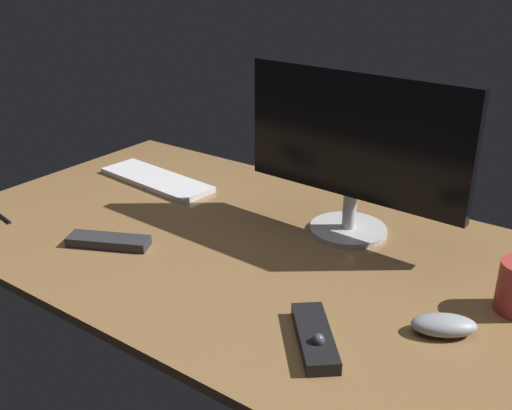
{
  "coord_description": "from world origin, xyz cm",
  "views": [
    {
      "loc": [
        74.99,
        -96.47,
        64.22
      ],
      "look_at": [
        0.2,
        7.25,
        8.0
      ],
      "focal_mm": 41.91,
      "sensor_mm": 36.0,
      "label": 1
    }
  ],
  "objects_px": {
    "computer_mouse": "(444,325)",
    "tv_remote": "(109,241)",
    "monitor": "(354,147)",
    "media_remote": "(315,337)",
    "keyboard": "(156,180)"
  },
  "relations": [
    {
      "from": "tv_remote",
      "to": "keyboard",
      "type": "bearing_deg",
      "value": 93.1
    },
    {
      "from": "keyboard",
      "to": "media_remote",
      "type": "relative_size",
      "value": 2.1
    },
    {
      "from": "monitor",
      "to": "media_remote",
      "type": "height_order",
      "value": "monitor"
    },
    {
      "from": "keyboard",
      "to": "tv_remote",
      "type": "relative_size",
      "value": 1.95
    },
    {
      "from": "media_remote",
      "to": "tv_remote",
      "type": "distance_m",
      "value": 0.56
    },
    {
      "from": "monitor",
      "to": "computer_mouse",
      "type": "relative_size",
      "value": 4.76
    },
    {
      "from": "monitor",
      "to": "tv_remote",
      "type": "height_order",
      "value": "monitor"
    },
    {
      "from": "media_remote",
      "to": "tv_remote",
      "type": "relative_size",
      "value": 0.93
    },
    {
      "from": "monitor",
      "to": "keyboard",
      "type": "height_order",
      "value": "monitor"
    },
    {
      "from": "tv_remote",
      "to": "computer_mouse",
      "type": "bearing_deg",
      "value": -16.67
    },
    {
      "from": "monitor",
      "to": "computer_mouse",
      "type": "bearing_deg",
      "value": -36.53
    },
    {
      "from": "computer_mouse",
      "to": "media_remote",
      "type": "height_order",
      "value": "media_remote"
    },
    {
      "from": "computer_mouse",
      "to": "tv_remote",
      "type": "height_order",
      "value": "computer_mouse"
    },
    {
      "from": "keyboard",
      "to": "computer_mouse",
      "type": "distance_m",
      "value": 0.94
    },
    {
      "from": "computer_mouse",
      "to": "monitor",
      "type": "bearing_deg",
      "value": 108.62
    }
  ]
}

